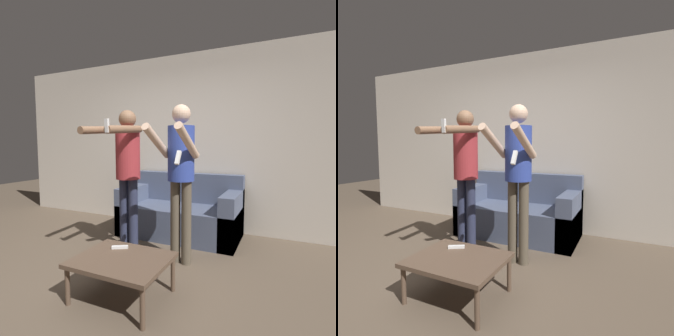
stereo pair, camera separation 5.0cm
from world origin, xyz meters
TOP-DOWN VIEW (x-y plane):
  - ground_plane at (0.00, 0.00)m, footprint 14.00×14.00m
  - wall_back at (0.00, 2.12)m, footprint 6.40×0.06m
  - couch at (0.19, 1.68)m, footprint 1.69×0.82m
  - person_standing_left at (-0.15, 0.81)m, footprint 0.41×0.76m
  - person_standing_right at (0.52, 0.81)m, footprint 0.41×0.68m
  - coffee_table at (0.32, 0.00)m, footprint 0.78×0.62m
  - remote_on_table at (0.19, 0.16)m, footprint 0.15×0.11m

SIDE VIEW (x-z plane):
  - ground_plane at x=0.00m, z-range 0.00..0.00m
  - couch at x=0.19m, z-range -0.14..0.74m
  - coffee_table at x=0.32m, z-range 0.14..0.49m
  - remote_on_table at x=0.19m, z-range 0.35..0.38m
  - person_standing_right at x=0.52m, z-range 0.20..1.94m
  - person_standing_left at x=-0.15m, z-range 0.21..1.92m
  - wall_back at x=0.00m, z-range 0.00..2.70m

